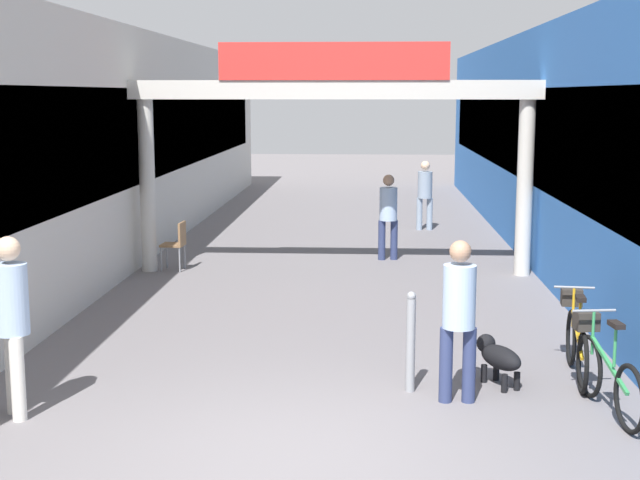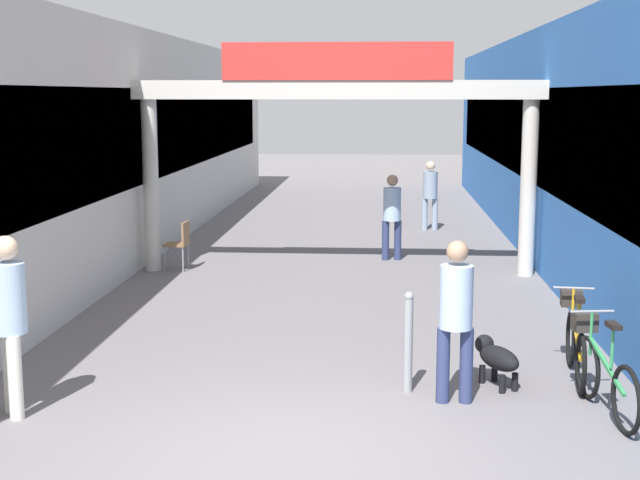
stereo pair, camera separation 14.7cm
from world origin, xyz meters
TOP-DOWN VIEW (x-y plane):
  - ground_plane at (0.00, 0.00)m, footprint 80.00×80.00m
  - storefront_left at (-5.09, 11.00)m, footprint 3.00×26.00m
  - storefront_right at (5.09, 11.00)m, footprint 3.00×26.00m
  - arcade_sign_gateway at (0.00, 8.19)m, footprint 7.40×0.47m
  - pedestrian_with_dog at (1.57, 1.50)m, footprint 0.38×0.35m
  - pedestrian_companion at (-2.85, 0.81)m, footprint 0.47×0.47m
  - pedestrian_carrying_crate at (1.00, 9.57)m, footprint 0.40×0.39m
  - pedestrian_elderly_walking at (1.93, 13.45)m, footprint 0.38×0.35m
  - dog_on_leash at (2.07, 2.08)m, footprint 0.55×0.73m
  - bicycle_green_nearest at (3.03, 1.34)m, footprint 0.46×1.68m
  - bicycle_orange_second at (3.00, 2.47)m, footprint 0.46×1.69m
  - bollard_post_metal at (1.10, 1.81)m, footprint 0.10×0.10m
  - cafe_chair_wood_nearer at (-2.85, 8.29)m, footprint 0.42×0.42m

SIDE VIEW (x-z plane):
  - ground_plane at x=0.00m, z-range 0.00..0.00m
  - dog_on_leash at x=2.07m, z-range 0.06..0.58m
  - bicycle_green_nearest at x=3.03m, z-range -0.05..0.93m
  - bicycle_orange_second at x=3.00m, z-range -0.05..0.93m
  - cafe_chair_wood_nearer at x=-2.85m, z-range 0.10..0.99m
  - bollard_post_metal at x=1.10m, z-range 0.01..1.11m
  - pedestrian_elderly_walking at x=1.93m, z-range 0.11..1.74m
  - pedestrian_carrying_crate at x=1.00m, z-range 0.12..1.77m
  - pedestrian_with_dog at x=1.57m, z-range 0.13..1.84m
  - pedestrian_companion at x=-2.85m, z-range 0.14..1.97m
  - storefront_left at x=-5.09m, z-range 0.00..4.38m
  - storefront_right at x=5.09m, z-range 0.00..4.38m
  - arcade_sign_gateway at x=0.00m, z-range 0.83..4.89m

